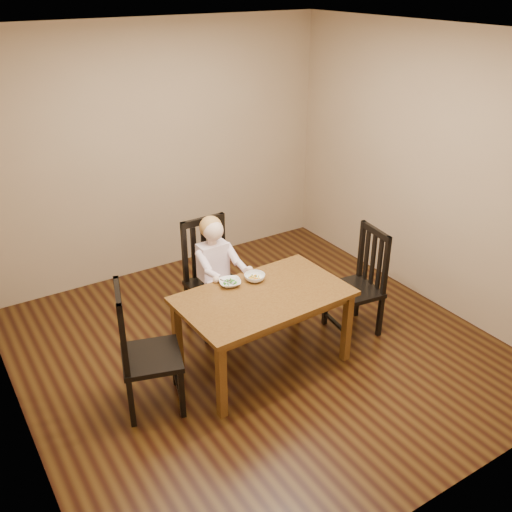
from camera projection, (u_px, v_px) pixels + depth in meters
room at (258, 212)px, 4.59m from camera, size 4.01×4.01×2.71m
dining_table at (263, 303)px, 4.74m from camera, size 1.43×0.90×0.70m
chair_child at (212, 277)px, 5.35m from camera, size 0.47×0.45×1.08m
chair_left at (144, 352)px, 4.31m from camera, size 0.56×0.57×1.07m
chair_right at (359, 284)px, 5.29m from camera, size 0.48×0.49×1.03m
toddler at (214, 264)px, 5.24m from camera, size 0.37×0.46×0.62m
bowl_peas at (230, 283)px, 4.83m from camera, size 0.23×0.23×0.04m
bowl_veg at (255, 277)px, 4.91m from camera, size 0.23×0.23×0.06m
fork at (227, 283)px, 4.79m from camera, size 0.09×0.08×0.04m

